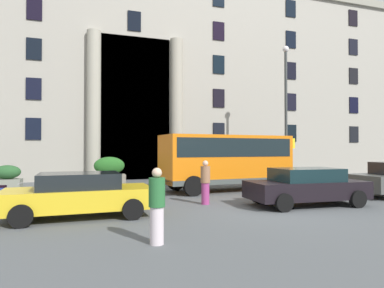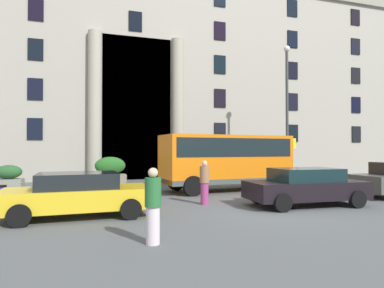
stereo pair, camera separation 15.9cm
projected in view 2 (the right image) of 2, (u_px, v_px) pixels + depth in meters
The scene contains 14 objects.
ground_plane at pixel (278, 213), 11.00m from camera, with size 80.00×64.00×0.12m, color #4F5356.
office_building_facade at pixel (165, 84), 27.82m from camera, with size 39.24×9.70×15.29m.
orange_minibus at pixel (226, 158), 16.42m from camera, with size 6.62×3.00×2.76m.
bus_stop_sign at pixel (293, 156), 19.67m from camera, with size 0.44×0.08×2.73m.
hedge_planter_entrance_left at pixel (9, 177), 17.72m from camera, with size 1.40×0.99×1.22m.
hedge_planter_entrance_right at pixel (196, 171), 21.45m from camera, with size 1.41×0.77×1.35m.
hedge_planter_west at pixel (254, 169), 22.80m from camera, with size 1.71×0.96×1.46m.
hedge_planter_east at pixel (110, 171), 19.43m from camera, with size 1.85×0.96×1.63m.
parked_hatchback_near at pixel (78, 194), 10.05m from camera, with size 4.40×2.20×1.35m.
parked_coupe_end at pixel (306, 186), 12.05m from camera, with size 4.40×2.14×1.37m.
scooter_by_planter at pixel (2, 196), 11.45m from camera, with size 1.91×0.55×0.89m.
pedestrian_woman_dark_dress at pixel (204, 182), 12.33m from camera, with size 0.36×0.36×1.65m.
pedestrian_man_crossing at pixel (153, 206), 7.15m from camera, with size 0.36×0.36×1.67m.
lamppost_plaza_centre at pixel (287, 103), 20.94m from camera, with size 0.40×0.40×8.73m.
Camera 2 is at (-6.02, -9.70, 2.07)m, focal length 30.69 mm.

